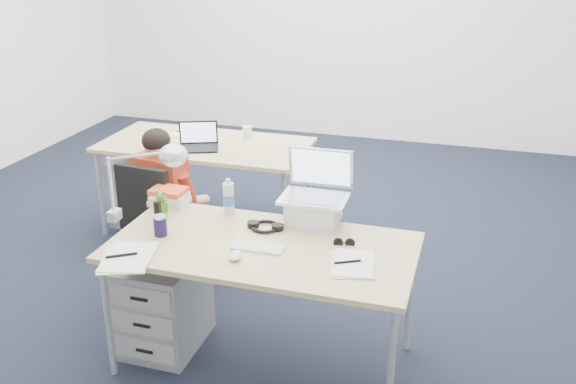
{
  "coord_description": "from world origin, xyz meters",
  "views": [
    {
      "loc": [
        1.62,
        -3.7,
        2.25
      ],
      "look_at": [
        0.61,
        -0.4,
        0.85
      ],
      "focal_mm": 40.0,
      "sensor_mm": 36.0,
      "label": 1
    }
  ],
  "objects_px": {
    "drawer_pedestal_near": "(165,302)",
    "silver_laptop": "(314,190)",
    "wireless_keyboard": "(258,247)",
    "water_bottle": "(229,196)",
    "can_koozie": "(160,225)",
    "bear_figurine": "(161,203)",
    "desk_near": "(262,253)",
    "office_chair": "(163,250)",
    "computer_mouse": "(236,256)",
    "sunglasses": "(344,243)",
    "book_stack": "(169,196)",
    "desk_lamp": "(135,181)",
    "headphones": "(265,226)",
    "far_cup": "(247,133)",
    "seated_person": "(173,202)",
    "drawer_pedestal_far": "(144,188)",
    "cordless_phone": "(158,213)",
    "desk_far": "(205,149)",
    "dark_laptop": "(198,136)"
  },
  "relations": [
    {
      "from": "desk_far",
      "to": "headphones",
      "type": "height_order",
      "value": "headphones"
    },
    {
      "from": "can_koozie",
      "to": "computer_mouse",
      "type": "bearing_deg",
      "value": -15.6
    },
    {
      "from": "drawer_pedestal_near",
      "to": "can_koozie",
      "type": "distance_m",
      "value": 0.52
    },
    {
      "from": "drawer_pedestal_near",
      "to": "wireless_keyboard",
      "type": "bearing_deg",
      "value": -3.52
    },
    {
      "from": "drawer_pedestal_far",
      "to": "seated_person",
      "type": "bearing_deg",
      "value": -49.17
    },
    {
      "from": "book_stack",
      "to": "desk_lamp",
      "type": "distance_m",
      "value": 0.37
    },
    {
      "from": "drawer_pedestal_near",
      "to": "desk_lamp",
      "type": "bearing_deg",
      "value": 160.63
    },
    {
      "from": "drawer_pedestal_near",
      "to": "silver_laptop",
      "type": "bearing_deg",
      "value": 24.44
    },
    {
      "from": "wireless_keyboard",
      "to": "water_bottle",
      "type": "height_order",
      "value": "water_bottle"
    },
    {
      "from": "drawer_pedestal_far",
      "to": "headphones",
      "type": "relative_size",
      "value": 2.64
    },
    {
      "from": "water_bottle",
      "to": "bear_figurine",
      "type": "xyz_separation_m",
      "value": [
        -0.35,
        -0.16,
        -0.02
      ]
    },
    {
      "from": "far_cup",
      "to": "cordless_phone",
      "type": "bearing_deg",
      "value": -87.23
    },
    {
      "from": "water_bottle",
      "to": "bear_figurine",
      "type": "distance_m",
      "value": 0.38
    },
    {
      "from": "can_koozie",
      "to": "cordless_phone",
      "type": "bearing_deg",
      "value": 122.1
    },
    {
      "from": "book_stack",
      "to": "desk_lamp",
      "type": "bearing_deg",
      "value": -97.0
    },
    {
      "from": "headphones",
      "to": "cordless_phone",
      "type": "distance_m",
      "value": 0.61
    },
    {
      "from": "computer_mouse",
      "to": "water_bottle",
      "type": "relative_size",
      "value": 0.48
    },
    {
      "from": "cordless_phone",
      "to": "silver_laptop",
      "type": "bearing_deg",
      "value": 24.59
    },
    {
      "from": "office_chair",
      "to": "headphones",
      "type": "xyz_separation_m",
      "value": [
        0.88,
        -0.41,
        0.49
      ]
    },
    {
      "from": "cordless_phone",
      "to": "book_stack",
      "type": "bearing_deg",
      "value": 110.74
    },
    {
      "from": "wireless_keyboard",
      "to": "can_koozie",
      "type": "relative_size",
      "value": 2.33
    },
    {
      "from": "silver_laptop",
      "to": "far_cup",
      "type": "distance_m",
      "value": 1.65
    },
    {
      "from": "computer_mouse",
      "to": "desk_near",
      "type": "bearing_deg",
      "value": 58.61
    },
    {
      "from": "desk_near",
      "to": "cordless_phone",
      "type": "relative_size",
      "value": 12.13
    },
    {
      "from": "headphones",
      "to": "dark_laptop",
      "type": "relative_size",
      "value": 0.72
    },
    {
      "from": "desk_near",
      "to": "computer_mouse",
      "type": "relative_size",
      "value": 15.73
    },
    {
      "from": "desk_near",
      "to": "drawer_pedestal_near",
      "type": "relative_size",
      "value": 2.91
    },
    {
      "from": "wireless_keyboard",
      "to": "computer_mouse",
      "type": "bearing_deg",
      "value": -117.78
    },
    {
      "from": "desk_near",
      "to": "office_chair",
      "type": "relative_size",
      "value": 1.76
    },
    {
      "from": "cordless_phone",
      "to": "can_koozie",
      "type": "bearing_deg",
      "value": -51.36
    },
    {
      "from": "desk_far",
      "to": "drawer_pedestal_near",
      "type": "height_order",
      "value": "desk_far"
    },
    {
      "from": "office_chair",
      "to": "drawer_pedestal_far",
      "type": "xyz_separation_m",
      "value": [
        -0.65,
        0.93,
        0.02
      ]
    },
    {
      "from": "desk_near",
      "to": "book_stack",
      "type": "distance_m",
      "value": 0.8
    },
    {
      "from": "wireless_keyboard",
      "to": "far_cup",
      "type": "relative_size",
      "value": 2.61
    },
    {
      "from": "sunglasses",
      "to": "seated_person",
      "type": "bearing_deg",
      "value": 142.53
    },
    {
      "from": "wireless_keyboard",
      "to": "far_cup",
      "type": "height_order",
      "value": "far_cup"
    },
    {
      "from": "office_chair",
      "to": "can_koozie",
      "type": "height_order",
      "value": "office_chair"
    },
    {
      "from": "computer_mouse",
      "to": "cordless_phone",
      "type": "bearing_deg",
      "value": 145.58
    },
    {
      "from": "water_bottle",
      "to": "book_stack",
      "type": "xyz_separation_m",
      "value": [
        -0.39,
        0.02,
        -0.06
      ]
    },
    {
      "from": "headphones",
      "to": "bear_figurine",
      "type": "xyz_separation_m",
      "value": [
        -0.62,
        -0.02,
        0.06
      ]
    },
    {
      "from": "desk_near",
      "to": "seated_person",
      "type": "relative_size",
      "value": 1.46
    },
    {
      "from": "drawer_pedestal_far",
      "to": "can_koozie",
      "type": "height_order",
      "value": "can_koozie"
    },
    {
      "from": "computer_mouse",
      "to": "bear_figurine",
      "type": "relative_size",
      "value": 0.63
    },
    {
      "from": "wireless_keyboard",
      "to": "desk_lamp",
      "type": "bearing_deg",
      "value": 171.21
    },
    {
      "from": "headphones",
      "to": "far_cup",
      "type": "bearing_deg",
      "value": 112.28
    },
    {
      "from": "bear_figurine",
      "to": "sunglasses",
      "type": "distance_m",
      "value": 1.08
    },
    {
      "from": "can_koozie",
      "to": "sunglasses",
      "type": "height_order",
      "value": "can_koozie"
    },
    {
      "from": "desk_near",
      "to": "seated_person",
      "type": "xyz_separation_m",
      "value": [
        -0.91,
        0.76,
        -0.14
      ]
    },
    {
      "from": "sunglasses",
      "to": "cordless_phone",
      "type": "bearing_deg",
      "value": 170.72
    },
    {
      "from": "desk_near",
      "to": "far_cup",
      "type": "height_order",
      "value": "far_cup"
    }
  ]
}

